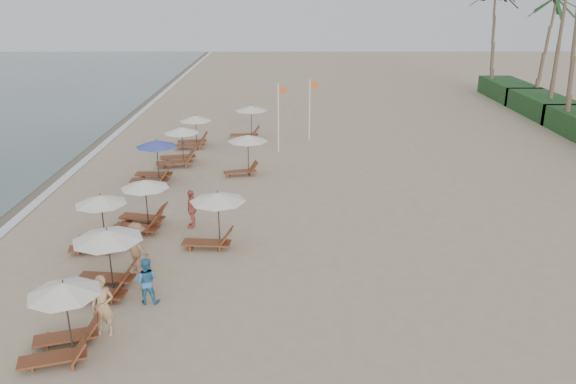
{
  "coord_description": "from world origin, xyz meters",
  "views": [
    {
      "loc": [
        0.84,
        -16.28,
        9.75
      ],
      "look_at": [
        1.0,
        7.29,
        1.3
      ],
      "focal_mm": 35.34,
      "sensor_mm": 36.0,
      "label": 1
    }
  ],
  "objects_px": {
    "inland_station_0": "(213,214)",
    "lounger_station_0": "(61,320)",
    "lounger_station_2": "(98,222)",
    "beachgoer_near": "(103,306)",
    "beachgoer_mid_a": "(146,281)",
    "beachgoer_mid_b": "(137,247)",
    "lounger_station_1": "(103,261)",
    "flag_pole_near": "(279,114)",
    "lounger_station_4": "(153,162)",
    "lounger_station_6": "(193,132)",
    "inland_station_2": "(248,118)",
    "beachgoer_far_a": "(192,208)",
    "lounger_station_3": "(141,206)",
    "lounger_station_5": "(178,148)",
    "inland_station_1": "(245,149)"
  },
  "relations": [
    {
      "from": "lounger_station_2",
      "to": "beachgoer_near",
      "type": "xyz_separation_m",
      "value": [
        2.0,
        -6.05,
        -0.16
      ]
    },
    {
      "from": "lounger_station_1",
      "to": "flag_pole_near",
      "type": "distance_m",
      "value": 18.68
    },
    {
      "from": "inland_station_0",
      "to": "lounger_station_1",
      "type": "bearing_deg",
      "value": -131.77
    },
    {
      "from": "lounger_station_5",
      "to": "inland_station_0",
      "type": "bearing_deg",
      "value": -73.26
    },
    {
      "from": "lounger_station_3",
      "to": "inland_station_2",
      "type": "distance_m",
      "value": 16.23
    },
    {
      "from": "flag_pole_near",
      "to": "lounger_station_0",
      "type": "bearing_deg",
      "value": -105.47
    },
    {
      "from": "beachgoer_mid_a",
      "to": "lounger_station_6",
      "type": "bearing_deg",
      "value": -81.89
    },
    {
      "from": "lounger_station_1",
      "to": "lounger_station_0",
      "type": "bearing_deg",
      "value": -92.25
    },
    {
      "from": "lounger_station_0",
      "to": "beachgoer_far_a",
      "type": "relative_size",
      "value": 1.4
    },
    {
      "from": "lounger_station_2",
      "to": "flag_pole_near",
      "type": "bearing_deg",
      "value": 63.58
    },
    {
      "from": "beachgoer_mid_a",
      "to": "lounger_station_3",
      "type": "bearing_deg",
      "value": -71.37
    },
    {
      "from": "lounger_station_6",
      "to": "beachgoer_mid_a",
      "type": "relative_size",
      "value": 1.55
    },
    {
      "from": "lounger_station_1",
      "to": "beachgoer_far_a",
      "type": "bearing_deg",
      "value": 69.79
    },
    {
      "from": "lounger_station_4",
      "to": "beachgoer_mid_a",
      "type": "height_order",
      "value": "lounger_station_4"
    },
    {
      "from": "lounger_station_3",
      "to": "lounger_station_6",
      "type": "relative_size",
      "value": 1.02
    },
    {
      "from": "inland_station_0",
      "to": "lounger_station_0",
      "type": "bearing_deg",
      "value": -115.38
    },
    {
      "from": "lounger_station_0",
      "to": "lounger_station_4",
      "type": "xyz_separation_m",
      "value": [
        -0.76,
        15.3,
        -0.02
      ]
    },
    {
      "from": "lounger_station_2",
      "to": "beachgoer_mid_b",
      "type": "xyz_separation_m",
      "value": [
        2.01,
        -2.03,
        -0.17
      ]
    },
    {
      "from": "lounger_station_4",
      "to": "beachgoer_mid_a",
      "type": "xyz_separation_m",
      "value": [
        2.46,
        -12.48,
        -0.3
      ]
    },
    {
      "from": "lounger_station_4",
      "to": "beachgoer_mid_b",
      "type": "relative_size",
      "value": 1.36
    },
    {
      "from": "lounger_station_0",
      "to": "beachgoer_far_a",
      "type": "height_order",
      "value": "lounger_station_0"
    },
    {
      "from": "inland_station_2",
      "to": "lounger_station_6",
      "type": "bearing_deg",
      "value": -145.37
    },
    {
      "from": "beachgoer_near",
      "to": "beachgoer_mid_b",
      "type": "distance_m",
      "value": 4.03
    },
    {
      "from": "inland_station_0",
      "to": "inland_station_2",
      "type": "relative_size",
      "value": 1.0
    },
    {
      "from": "lounger_station_2",
      "to": "beachgoer_far_a",
      "type": "xyz_separation_m",
      "value": [
        3.37,
        2.06,
        -0.26
      ]
    },
    {
      "from": "lounger_station_0",
      "to": "beachgoer_mid_a",
      "type": "relative_size",
      "value": 1.5
    },
    {
      "from": "lounger_station_2",
      "to": "lounger_station_0",
      "type": "bearing_deg",
      "value": -80.73
    },
    {
      "from": "inland_station_2",
      "to": "beachgoer_near",
      "type": "bearing_deg",
      "value": -96.93
    },
    {
      "from": "lounger_station_6",
      "to": "inland_station_0",
      "type": "xyz_separation_m",
      "value": [
        3.14,
        -15.28,
        0.38
      ]
    },
    {
      "from": "lounger_station_4",
      "to": "beachgoer_near",
      "type": "relative_size",
      "value": 1.35
    },
    {
      "from": "beachgoer_near",
      "to": "beachgoer_far_a",
      "type": "xyz_separation_m",
      "value": [
        1.37,
        8.11,
        -0.1
      ]
    },
    {
      "from": "lounger_station_6",
      "to": "lounger_station_5",
      "type": "bearing_deg",
      "value": -94.11
    },
    {
      "from": "lounger_station_0",
      "to": "lounger_station_1",
      "type": "bearing_deg",
      "value": 87.75
    },
    {
      "from": "lounger_station_4",
      "to": "beachgoer_far_a",
      "type": "relative_size",
      "value": 1.5
    },
    {
      "from": "lounger_station_2",
      "to": "inland_station_2",
      "type": "distance_m",
      "value": 18.42
    },
    {
      "from": "lounger_station_2",
      "to": "beachgoer_mid_b",
      "type": "relative_size",
      "value": 1.25
    },
    {
      "from": "lounger_station_2",
      "to": "lounger_station_5",
      "type": "xyz_separation_m",
      "value": [
        1.12,
        11.45,
        -0.11
      ]
    },
    {
      "from": "lounger_station_3",
      "to": "lounger_station_5",
      "type": "height_order",
      "value": "lounger_station_5"
    },
    {
      "from": "lounger_station_3",
      "to": "lounger_station_4",
      "type": "height_order",
      "value": "lounger_station_4"
    },
    {
      "from": "inland_station_1",
      "to": "beachgoer_mid_a",
      "type": "distance_m",
      "value": 13.95
    },
    {
      "from": "beachgoer_far_a",
      "to": "flag_pole_near",
      "type": "relative_size",
      "value": 0.4
    },
    {
      "from": "lounger_station_4",
      "to": "beachgoer_mid_b",
      "type": "distance_m",
      "value": 10.37
    },
    {
      "from": "lounger_station_2",
      "to": "lounger_station_4",
      "type": "xyz_separation_m",
      "value": [
        0.4,
        8.22,
        -0.01
      ]
    },
    {
      "from": "inland_station_0",
      "to": "beachgoer_far_a",
      "type": "height_order",
      "value": "inland_station_0"
    },
    {
      "from": "beachgoer_mid_a",
      "to": "beachgoer_far_a",
      "type": "height_order",
      "value": "beachgoer_far_a"
    },
    {
      "from": "lounger_station_4",
      "to": "inland_station_0",
      "type": "xyz_separation_m",
      "value": [
        4.15,
        -8.15,
        0.29
      ]
    },
    {
      "from": "lounger_station_5",
      "to": "beachgoer_far_a",
      "type": "xyz_separation_m",
      "value": [
        2.25,
        -9.39,
        -0.15
      ]
    },
    {
      "from": "inland_station_0",
      "to": "beachgoer_mid_b",
      "type": "relative_size",
      "value": 1.41
    },
    {
      "from": "lounger_station_3",
      "to": "beachgoer_far_a",
      "type": "height_order",
      "value": "lounger_station_3"
    },
    {
      "from": "lounger_station_2",
      "to": "lounger_station_4",
      "type": "relative_size",
      "value": 0.92
    }
  ]
}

